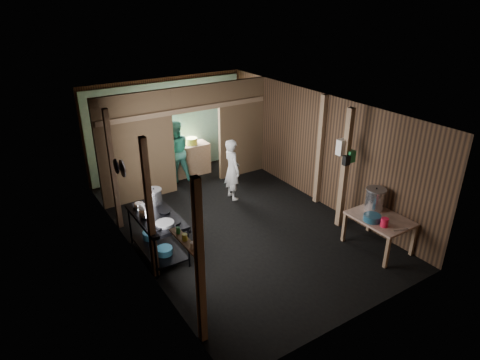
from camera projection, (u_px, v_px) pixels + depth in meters
floor at (235, 222)px, 9.19m from camera, size 4.50×7.00×0.00m
ceiling at (234, 106)px, 8.11m from camera, size 4.50×7.00×0.00m
wall_back at (167, 126)px, 11.33m from camera, size 4.50×0.00×2.60m
wall_front at (364, 248)px, 5.97m from camera, size 4.50×0.00×2.60m
wall_left at (130, 194)px, 7.55m from camera, size 0.00×7.00×2.60m
wall_right at (316, 148)px, 9.76m from camera, size 0.00×7.00×2.60m
partition_left at (136, 149)px, 9.69m from camera, size 1.85×0.10×2.60m
partition_right at (241, 129)px, 11.11m from camera, size 1.35×0.10×2.60m
partition_header at (195, 98)px, 10.05m from camera, size 1.30×0.10×0.60m
turquoise_panel at (168, 128)px, 11.31m from camera, size 4.40×0.06×2.50m
back_counter at (187, 160)px, 11.42m from camera, size 1.20×0.50×0.85m
wall_clock at (175, 104)px, 11.13m from camera, size 0.20×0.03×0.20m
post_left_a at (200, 265)px, 5.59m from camera, size 0.10×0.12×2.60m
post_left_b at (150, 211)px, 6.97m from camera, size 0.10×0.12×2.60m
post_left_c at (113, 171)px, 8.50m from camera, size 0.10×0.12×2.60m
post_right at (320, 151)px, 9.57m from camera, size 0.10×0.12×2.60m
post_free at (345, 170)px, 8.56m from camera, size 0.12×0.12×2.60m
cross_beam at (187, 110)px, 9.99m from camera, size 4.40×0.12×0.12m
pan_lid_big at (122, 168)px, 7.73m from camera, size 0.03×0.34×0.34m
pan_lid_small at (116, 166)px, 8.08m from camera, size 0.03×0.30×0.30m
wall_shelf at (185, 241)px, 5.95m from camera, size 0.14×0.80×0.03m
jar_white at (193, 245)px, 5.73m from camera, size 0.07×0.07×0.10m
jar_yellow at (185, 237)px, 5.92m from camera, size 0.08×0.08×0.10m
jar_green at (178, 230)px, 6.09m from camera, size 0.06×0.06×0.10m
bag_white at (342, 147)px, 8.40m from camera, size 0.22×0.15×0.32m
bag_green at (351, 156)px, 8.43m from camera, size 0.16×0.12×0.24m
bag_black at (346, 160)px, 8.36m from camera, size 0.14×0.10×0.20m
gas_range at (158, 235)px, 7.90m from camera, size 0.75×1.46×0.86m
prep_table at (378, 233)px, 8.15m from camera, size 0.83×1.15×0.68m
stove_pot_large at (154, 197)px, 8.11m from camera, size 0.32×0.32×0.32m
stove_pot_med at (146, 212)px, 7.64m from camera, size 0.31×0.31×0.23m
stove_saucepan at (139, 206)px, 7.94m from camera, size 0.23×0.23×0.11m
frying_pan at (165, 223)px, 7.40m from camera, size 0.52×0.64×0.08m
blue_tub_front at (164, 251)px, 7.78m from camera, size 0.31×0.31×0.13m
blue_tub_back at (151, 235)px, 8.28m from camera, size 0.33×0.33×0.13m
stock_pot at (375, 200)px, 8.24m from camera, size 0.52×0.52×0.47m
wash_basin at (372, 218)px, 7.88m from camera, size 0.41×0.41×0.12m
pink_bucket at (385, 222)px, 7.68m from camera, size 0.15×0.15×0.17m
knife at (401, 230)px, 7.59m from camera, size 0.29×0.14×0.01m
yellow_tub at (191, 141)px, 11.29m from camera, size 0.32×0.32×0.18m
red_cup at (173, 146)px, 11.02m from camera, size 0.11×0.11×0.13m
cook at (232, 169)px, 9.97m from camera, size 0.40×0.57×1.50m
worker_back at (176, 151)px, 10.90m from camera, size 0.91×0.77×1.64m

